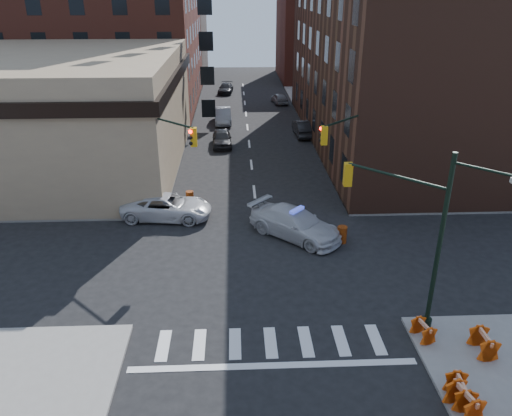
{
  "coord_description": "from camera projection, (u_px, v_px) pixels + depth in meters",
  "views": [
    {
      "loc": [
        -1.35,
        -23.63,
        13.83
      ],
      "look_at": [
        -0.22,
        2.22,
        2.2
      ],
      "focal_mm": 35.0,
      "sensor_mm": 36.0,
      "label": 1
    }
  ],
  "objects": [
    {
      "name": "parked_car_wfar",
      "position": [
        223.0,
        116.0,
        54.04
      ],
      "size": [
        1.94,
        5.02,
        1.63
      ],
      "primitive_type": "imported",
      "rotation": [
        0.0,
        0.0,
        0.04
      ],
      "color": "gray",
      "rests_on": "ground"
    },
    {
      "name": "signal_pole_se",
      "position": [
        415.0,
        229.0,
        20.57
      ],
      "size": [
        5.4,
        5.27,
        8.0
      ],
      "rotation": [
        0.0,
        0.0,
        2.36
      ],
      "color": "black",
      "rests_on": "sidewalk_se"
    },
    {
      "name": "barricade_se_a",
      "position": [
        483.0,
        344.0,
        20.05
      ],
      "size": [
        0.65,
        1.28,
        0.96
      ],
      "primitive_type": null,
      "rotation": [
        0.0,
        0.0,
        1.58
      ],
      "color": "#C84C09",
      "rests_on": "sidewalk_se"
    },
    {
      "name": "filler_nw",
      "position": [
        141.0,
        24.0,
        79.83
      ],
      "size": [
        20.0,
        18.0,
        16.0
      ],
      "primitive_type": "cube",
      "color": "brown",
      "rests_on": "ground"
    },
    {
      "name": "pedestrian_b",
      "position": [
        106.0,
        195.0,
        33.08
      ],
      "size": [
        1.02,
        0.87,
        1.83
      ],
      "primitive_type": "imported",
      "rotation": [
        0.0,
        0.0,
        0.22
      ],
      "color": "black",
      "rests_on": "sidewalk_nw"
    },
    {
      "name": "barricade_se_c",
      "position": [
        464.0,
        402.0,
        17.22
      ],
      "size": [
        0.96,
        1.45,
        1.0
      ],
      "primitive_type": null,
      "rotation": [
        0.0,
        0.0,
        1.81
      ],
      "color": "#D15509",
      "rests_on": "sidewalk_se"
    },
    {
      "name": "filler_ne",
      "position": [
        331.0,
        39.0,
        78.21
      ],
      "size": [
        16.0,
        16.0,
        12.0
      ],
      "primitive_type": "cube",
      "color": "maroon",
      "rests_on": "ground"
    },
    {
      "name": "commercial_row_ne",
      "position": [
        391.0,
        66.0,
        45.41
      ],
      "size": [
        14.0,
        34.0,
        14.0
      ],
      "primitive_type": "cube",
      "color": "#48291C",
      "rests_on": "ground"
    },
    {
      "name": "pedestrian_c",
      "position": [
        61.0,
        193.0,
        33.23
      ],
      "size": [
        1.15,
        1.05,
        1.88
      ],
      "primitive_type": "imported",
      "rotation": [
        0.0,
        0.0,
        0.68
      ],
      "color": "#1F262F",
      "rests_on": "sidewalk_nw"
    },
    {
      "name": "barrel_road",
      "position": [
        342.0,
        234.0,
        29.07
      ],
      "size": [
        0.56,
        0.56,
        1.0
      ],
      "primitive_type": "cylinder",
      "rotation": [
        0.0,
        0.0,
        -0.0
      ],
      "color": "#C23909",
      "rests_on": "ground"
    },
    {
      "name": "parked_car_efar",
      "position": [
        279.0,
        98.0,
        63.04
      ],
      "size": [
        2.09,
        4.08,
        1.33
      ],
      "primitive_type": "imported",
      "rotation": [
        0.0,
        0.0,
        3.28
      ],
      "color": "gray",
      "rests_on": "ground"
    },
    {
      "name": "barricade_nw_a",
      "position": [
        156.0,
        199.0,
        33.77
      ],
      "size": [
        1.17,
        0.71,
        0.83
      ],
      "primitive_type": null,
      "rotation": [
        0.0,
        0.0,
        0.15
      ],
      "color": "#DD600A",
      "rests_on": "sidewalk_nw"
    },
    {
      "name": "police_car",
      "position": [
        295.0,
        223.0,
        29.61
      ],
      "size": [
        5.96,
        5.75,
        1.71
      ],
      "primitive_type": "imported",
      "rotation": [
        0.0,
        0.0,
        0.83
      ],
      "color": "#BBBCC0",
      "rests_on": "ground"
    },
    {
      "name": "barricade_se_d",
      "position": [
        460.0,
        392.0,
        17.69
      ],
      "size": [
        0.7,
        1.29,
        0.94
      ],
      "primitive_type": null,
      "rotation": [
        0.0,
        0.0,
        1.52
      ],
      "color": "#C95909",
      "rests_on": "sidewalk_se"
    },
    {
      "name": "signal_pole_nw",
      "position": [
        161.0,
        156.0,
        30.11
      ],
      "size": [
        3.58,
        3.67,
        8.0
      ],
      "rotation": [
        0.0,
        0.0,
        -0.79
      ],
      "color": "black",
      "rests_on": "sidewalk_nw"
    },
    {
      "name": "apartment_block",
      "position": [
        85.0,
        1.0,
        58.05
      ],
      "size": [
        25.0,
        25.0,
        24.0
      ],
      "primitive_type": "cube",
      "color": "maroon",
      "rests_on": "ground"
    },
    {
      "name": "barrel_bank",
      "position": [
        190.0,
        198.0,
        34.14
      ],
      "size": [
        0.69,
        0.69,
        0.94
      ],
      "primitive_type": "cylinder",
      "rotation": [
        0.0,
        0.0,
        -0.4
      ],
      "color": "orange",
      "rests_on": "ground"
    },
    {
      "name": "barricade_nw_b",
      "position": [
        87.0,
        198.0,
        33.8
      ],
      "size": [
        1.23,
        0.81,
        0.85
      ],
      "primitive_type": null,
      "rotation": [
        0.0,
        0.0,
        -0.23
      ],
      "color": "#CA5E09",
      "rests_on": "sidewalk_nw"
    },
    {
      "name": "signal_pole_ne",
      "position": [
        352.0,
        154.0,
        30.59
      ],
      "size": [
        3.67,
        3.58,
        8.0
      ],
      "rotation": [
        0.0,
        0.0,
        -2.36
      ],
      "color": "black",
      "rests_on": "sidewalk_ne"
    },
    {
      "name": "parked_car_wnear",
      "position": [
        222.0,
        138.0,
        46.43
      ],
      "size": [
        1.94,
        4.43,
        1.48
      ],
      "primitive_type": "imported",
      "rotation": [
        0.0,
        0.0,
        0.04
      ],
      "color": "black",
      "rests_on": "ground"
    },
    {
      "name": "parked_car_wdeep",
      "position": [
        226.0,
        88.0,
        69.01
      ],
      "size": [
        2.23,
        4.67,
        1.31
      ],
      "primitive_type": "imported",
      "rotation": [
        0.0,
        0.0,
        -0.09
      ],
      "color": "black",
      "rests_on": "ground"
    },
    {
      "name": "parked_car_enear",
      "position": [
        304.0,
        128.0,
        49.57
      ],
      "size": [
        1.9,
        4.9,
        1.59
      ],
      "primitive_type": "imported",
      "rotation": [
        0.0,
        0.0,
        3.19
      ],
      "color": "black",
      "rests_on": "ground"
    },
    {
      "name": "pickup",
      "position": [
        167.0,
        207.0,
        31.98
      ],
      "size": [
        5.97,
        3.24,
        1.59
      ],
      "primitive_type": "imported",
      "rotation": [
        0.0,
        0.0,
        1.46
      ],
      "color": "silver",
      "rests_on": "ground"
    },
    {
      "name": "ground",
      "position": [
        262.0,
        261.0,
        27.25
      ],
      "size": [
        140.0,
        140.0,
        0.0
      ],
      "primitive_type": "plane",
      "color": "black",
      "rests_on": "ground"
    },
    {
      "name": "pedestrian_a",
      "position": [
        108.0,
        203.0,
        31.91
      ],
      "size": [
        0.76,
        0.64,
        1.78
      ],
      "primitive_type": "imported",
      "rotation": [
        0.0,
        0.0,
        -0.37
      ],
      "color": "black",
      "rests_on": "sidewalk_nw"
    },
    {
      "name": "tree_ne_near",
      "position": [
        323.0,
        98.0,
        49.82
      ],
      "size": [
        3.0,
        3.0,
        4.85
      ],
      "color": "black",
      "rests_on": "sidewalk_ne"
    },
    {
      "name": "tree_ne_far",
      "position": [
        311.0,
        83.0,
        57.11
      ],
      "size": [
        3.0,
        3.0,
        4.85
      ],
      "color": "black",
      "rests_on": "sidewalk_ne"
    },
    {
      "name": "bank_building",
      "position": [
        38.0,
        112.0,
        39.77
      ],
      "size": [
        22.0,
        22.0,
        9.0
      ],
      "primitive_type": "cube",
      "color": "#958161",
      "rests_on": "ground"
    },
    {
      "name": "sidewalk_nw",
      "position": [
        42.0,
        118.0,
        56.15
      ],
      "size": [
        34.0,
        54.5,
        0.15
      ],
      "primitive_type": "cube",
      "color": "gray",
      "rests_on": "ground"
    },
    {
      "name": "barricade_se_b",
      "position": [
        423.0,
        331.0,
        20.91
      ],
      "size": [
        0.78,
        1.17,
        0.81
      ],
      "primitive_type": null,
      "rotation": [
        0.0,
        0.0,
        1.81
      ],
      "color": "#DD4B0A",
      "rests_on": "sidewalk_se"
    },
    {
      "name": "sidewalk_ne",
      "position": [
        444.0,
        114.0,
        57.99
      ],
      "size": [
        34.0,
        54.5,
        0.15
      ],
      "primitive_type": "cube",
      "color": "gray",
      "rests_on": "ground"
    }
  ]
}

